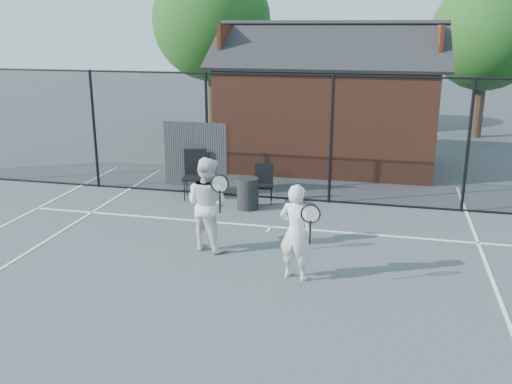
% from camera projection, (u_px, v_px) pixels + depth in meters
% --- Properties ---
extents(ground, '(80.00, 80.00, 0.00)m').
position_uv_depth(ground, '(232.00, 289.00, 9.12)').
color(ground, '#42464B').
rests_on(ground, ground).
extents(court_lines, '(11.02, 18.00, 0.01)m').
position_uv_depth(court_lines, '(207.00, 330.00, 7.88)').
color(court_lines, white).
rests_on(court_lines, ground).
extents(fence, '(22.04, 3.00, 3.00)m').
position_uv_depth(fence, '(276.00, 140.00, 13.45)').
color(fence, black).
rests_on(fence, ground).
extents(clubhouse, '(6.50, 4.36, 4.19)m').
position_uv_depth(clubhouse, '(328.00, 111.00, 16.96)').
color(clubhouse, brown).
rests_on(clubhouse, ground).
extents(tree_left, '(4.48, 4.48, 6.44)m').
position_uv_depth(tree_left, '(211.00, 21.00, 21.53)').
color(tree_left, '#382316').
rests_on(tree_left, ground).
extents(tree_right, '(3.97, 3.97, 5.70)m').
position_uv_depth(tree_right, '(487.00, 35.00, 20.42)').
color(tree_right, '#382316').
rests_on(tree_right, ground).
extents(player_front, '(0.77, 0.61, 1.62)m').
position_uv_depth(player_front, '(296.00, 232.00, 9.29)').
color(player_front, silver).
rests_on(player_front, ground).
extents(player_back, '(1.04, 0.91, 1.76)m').
position_uv_depth(player_back, '(207.00, 204.00, 10.53)').
color(player_back, white).
rests_on(player_back, ground).
extents(chair_left, '(0.66, 0.67, 1.14)m').
position_uv_depth(chair_left, '(195.00, 175.00, 13.74)').
color(chair_left, black).
rests_on(chair_left, ground).
extents(chair_right, '(0.50, 0.52, 0.91)m').
position_uv_depth(chair_right, '(264.00, 185.00, 13.40)').
color(chair_right, black).
rests_on(chair_right, ground).
extents(waste_bin, '(0.58, 0.58, 0.72)m').
position_uv_depth(waste_bin, '(248.00, 193.00, 13.01)').
color(waste_bin, '#242424').
rests_on(waste_bin, ground).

